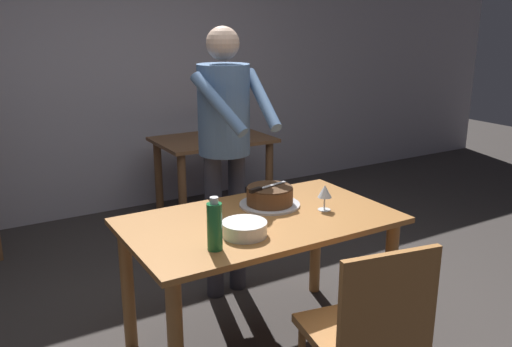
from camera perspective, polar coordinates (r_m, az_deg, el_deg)
name	(u,v)px	position (r m, az deg, el deg)	size (l,w,h in m)	color
ground_plane	(260,343)	(3.16, 0.41, -17.59)	(14.00, 14.00, 0.00)	#383330
back_wall	(109,66)	(5.11, -15.45, 10.97)	(10.00, 0.12, 2.70)	#ADA8B2
main_dining_table	(260,240)	(2.86, 0.44, -7.08)	(1.41, 0.82, 0.75)	#9E6633
cake_on_platter	(270,197)	(2.99, 1.47, -2.50)	(0.34, 0.34, 0.11)	silver
cake_knife	(261,188)	(2.92, 0.49, -1.61)	(0.27, 0.08, 0.02)	silver
plate_stack	(244,229)	(2.58, -1.24, -5.91)	(0.22, 0.22, 0.07)	white
wine_glass_near	(325,192)	(2.92, 7.35, -1.98)	(0.08, 0.08, 0.14)	silver
water_bottle	(215,226)	(2.41, -4.44, -5.58)	(0.07, 0.07, 0.25)	#1E6B38
person_cutting_cake	(225,134)	(3.31, -3.32, 4.22)	(0.46, 0.57, 1.72)	#2D2D38
chair_near_side	(368,330)	(2.40, 11.89, -16.01)	(0.51, 0.51, 0.90)	#9E6633
background_table	(213,156)	(4.82, -4.59, 1.90)	(1.00, 0.70, 0.74)	brown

